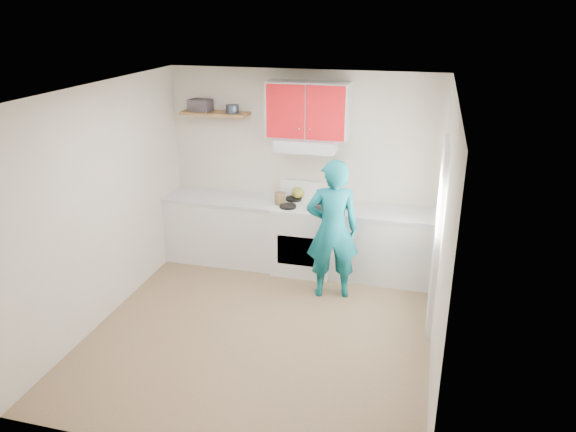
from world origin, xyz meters
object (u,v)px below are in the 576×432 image
(crock, at_px, (280,199))
(kettle, at_px, (298,193))
(stove, at_px, (304,237))
(tin, at_px, (232,109))
(person, at_px, (332,230))

(crock, bearing_deg, kettle, 58.33)
(stove, distance_m, tin, 1.92)
(crock, bearing_deg, person, -34.85)
(stove, relative_size, crock, 5.32)
(stove, xyz_separation_m, crock, (-0.31, -0.05, 0.53))
(stove, distance_m, person, 0.87)
(kettle, distance_m, crock, 0.33)
(kettle, relative_size, person, 0.10)
(tin, bearing_deg, person, -27.27)
(stove, bearing_deg, kettle, 121.13)
(person, bearing_deg, stove, -66.31)
(tin, xyz_separation_m, person, (1.49, -0.77, -1.23))
(tin, height_order, crock, tin)
(crock, bearing_deg, tin, 162.88)
(person, bearing_deg, crock, -49.92)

